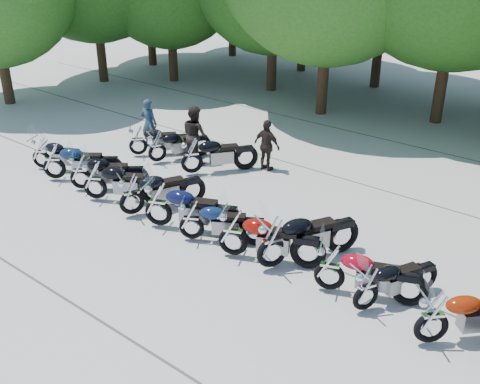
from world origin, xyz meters
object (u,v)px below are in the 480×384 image
Objects in this scene: motorcycle_6 at (191,219)px; motorcycle_11 at (433,316)px; motorcycle_8 at (272,241)px; motorcycle_16 at (192,155)px; motorcycle_10 at (367,287)px; motorcycle_14 at (138,139)px; motorcycle_9 at (330,266)px; rider_2 at (267,146)px; motorcycle_1 at (53,160)px; motorcycle_7 at (233,231)px; rider_0 at (149,123)px; motorcycle_0 at (41,152)px; motorcycle_2 at (80,171)px; motorcycle_3 at (94,179)px; motorcycle_5 at (158,203)px; rider_1 at (195,135)px; motorcycle_4 at (131,193)px; motorcycle_15 at (157,146)px.

motorcycle_11 reaches higher than motorcycle_6.
motorcycle_8 reaches higher than motorcycle_16.
motorcycle_14 is at bearing 9.20° from motorcycle_10.
motorcycle_9 is 1.09× the size of motorcycle_10.
motorcycle_9 is at bearing -117.59° from motorcycle_6.
motorcycle_1 is at bearing 47.94° from rider_2.
rider_0 is (-6.82, 3.74, 0.17)m from motorcycle_7.
motorcycle_0 is 0.96× the size of motorcycle_2.
motorcycle_3 is 1.43× the size of rider_2.
motorcycle_5 reaches higher than motorcycle_2.
rider_2 is at bearing 179.47° from rider_0.
rider_1 reaches higher than motorcycle_3.
motorcycle_16 is (-7.35, 2.81, 0.09)m from motorcycle_10.
motorcycle_2 is 1.18× the size of rider_1.
motorcycle_14 is at bearing -55.17° from motorcycle_0.
motorcycle_10 is at bearing -120.69° from motorcycle_9.
motorcycle_4 reaches higher than motorcycle_9.
motorcycle_5 is at bearing 155.34° from motorcycle_16.
motorcycle_0 is at bearing 63.00° from rider_1.
motorcycle_14 is at bearing 51.04° from motorcycle_9.
motorcycle_11 is 1.34× the size of rider_0.
motorcycle_5 reaches higher than motorcycle_15.
motorcycle_6 is 3.71m from motorcycle_9.
motorcycle_1 is 9.38m from motorcycle_9.
motorcycle_7 is 6.23m from motorcycle_15.
motorcycle_11 is at bearing -120.02° from motorcycle_3.
motorcycle_15 is (-2.16, 2.97, -0.07)m from motorcycle_4.
motorcycle_6 is (3.61, 0.06, -0.06)m from motorcycle_3.
motorcycle_1 reaches higher than motorcycle_9.
motorcycle_7 is at bearing -127.50° from motorcycle_1.
motorcycle_10 is at bearing 143.89° from rider_2.
motorcycle_2 is 4.47m from motorcycle_6.
motorcycle_4 is 1.38× the size of rider_0.
motorcycle_14 is at bearing 42.40° from motorcycle_7.
motorcycle_6 is 2.27m from motorcycle_8.
motorcycle_7 is 7.09m from motorcycle_14.
motorcycle_8 is at bearing 129.63° from rider_2.
motorcycle_10 is at bearing -127.13° from motorcycle_1.
motorcycle_1 is at bearing 69.15° from motorcycle_9.
motorcycle_11 is (10.47, -0.11, 0.02)m from motorcycle_2.
motorcycle_3 is 1.14× the size of motorcycle_10.
rider_0 is 0.91× the size of rider_1.
motorcycle_16 is at bearing -81.81° from motorcycle_0.
motorcycle_15 reaches higher than motorcycle_14.
motorcycle_10 is 1.21× the size of rider_0.
motorcycle_1 is 1.13× the size of motorcycle_14.
motorcycle_8 is 3.74m from motorcycle_11.
motorcycle_3 reaches higher than motorcycle_14.
motorcycle_11 reaches higher than motorcycle_0.
motorcycle_16 is at bearing -83.02° from motorcycle_1.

